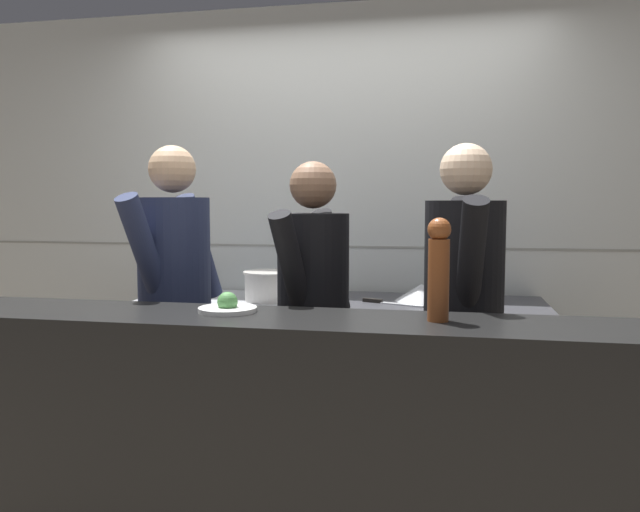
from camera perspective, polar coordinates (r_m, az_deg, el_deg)
The scene contains 13 objects.
wall_back_tiled at distance 3.83m, azimuth 2.00°, elevation 3.15°, with size 8.00×0.06×2.60m.
oven_range at distance 3.71m, azimuth -7.82°, elevation -10.52°, with size 1.08×0.71×0.86m.
prep_counter at distance 3.51m, azimuth 10.70°, elevation -11.36°, with size 1.13×0.65×0.88m.
pass_counter at distance 2.44m, azimuth -3.59°, elevation -17.29°, with size 2.86×0.45×1.00m.
stock_pot at distance 3.75m, azimuth -11.73°, elevation -2.34°, with size 0.25×0.25×0.16m.
sauce_pot at distance 3.54m, azimuth -4.56°, elevation -2.65°, with size 0.31×0.31×0.17m.
mixing_bowl_steel at distance 3.44m, azimuth 9.24°, elevation -3.31°, with size 0.29×0.29×0.09m.
chefs_knife at distance 3.33m, azimuth 6.13°, elevation -4.24°, with size 0.33×0.15×0.02m.
plated_dish_main at distance 2.41m, azimuth -8.45°, elevation -4.62°, with size 0.22×0.22×0.08m.
pepper_mill at distance 2.22m, azimuth 10.80°, elevation -1.02°, with size 0.08×0.08×0.36m.
chef_head_cook at distance 3.08m, azimuth -13.12°, elevation -4.17°, with size 0.41×0.74×1.69m.
chef_sous at distance 2.86m, azimuth -0.63°, elevation -5.70°, with size 0.40×0.70×1.60m.
chef_line at distance 2.78m, azimuth 12.95°, elevation -5.35°, with size 0.37×0.73×1.67m.
Camera 1 is at (0.62, -2.36, 1.42)m, focal length 35.00 mm.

